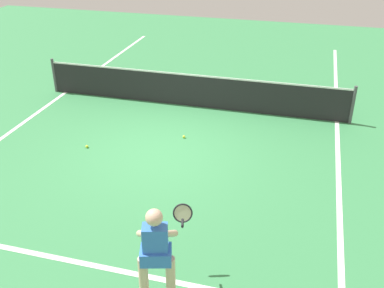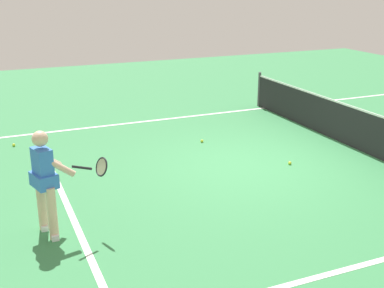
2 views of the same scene
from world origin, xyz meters
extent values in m
plane|color=#38844C|center=(0.00, 0.00, 0.00)|extent=(26.08, 26.08, 0.00)
cube|color=white|center=(0.00, -3.61, 0.00)|extent=(7.54, 0.10, 0.01)
cube|color=white|center=(-3.77, 0.00, 0.00)|extent=(0.10, 18.06, 0.01)
cube|color=white|center=(3.77, 0.00, 0.00)|extent=(0.10, 18.06, 0.01)
cylinder|color=#4C4C51|center=(-4.07, 2.62, 0.49)|extent=(0.08, 0.08, 0.97)
cylinder|color=#4C4C51|center=(4.07, 2.62, 0.49)|extent=(0.08, 0.08, 0.97)
cube|color=#232326|center=(0.00, 2.62, 0.43)|extent=(8.06, 0.02, 0.85)
cube|color=white|center=(0.00, 2.62, 0.87)|extent=(8.06, 0.02, 0.04)
cylinder|color=beige|center=(1.16, -4.06, 0.39)|extent=(0.13, 0.13, 0.78)
cylinder|color=beige|center=(1.50, -3.96, 0.39)|extent=(0.13, 0.13, 0.78)
cube|color=#3875D6|center=(1.33, -4.01, 1.04)|extent=(0.36, 0.28, 0.52)
cube|color=#3875D6|center=(1.33, -4.01, 0.84)|extent=(0.46, 0.38, 0.20)
sphere|color=beige|center=(1.33, -4.01, 1.44)|extent=(0.22, 0.22, 0.22)
cylinder|color=beige|center=(1.15, -3.91, 1.06)|extent=(0.38, 0.42, 0.37)
cylinder|color=beige|center=(1.44, -3.82, 1.06)|extent=(0.16, 0.49, 0.37)
cylinder|color=black|center=(1.54, -3.51, 1.02)|extent=(0.11, 0.29, 0.14)
torus|color=black|center=(1.46, -3.22, 0.96)|extent=(0.31, 0.19, 0.28)
cylinder|color=beige|center=(1.46, -3.22, 0.96)|extent=(0.26, 0.15, 0.23)
sphere|color=#D1E533|center=(-1.64, -0.26, 0.03)|extent=(0.07, 0.07, 0.07)
sphere|color=#D1E533|center=(0.32, 0.76, 0.03)|extent=(0.07, 0.07, 0.07)
camera|label=1|loc=(2.94, -8.14, 4.83)|focal=42.08mm
camera|label=2|loc=(8.06, -4.64, 3.51)|focal=46.81mm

